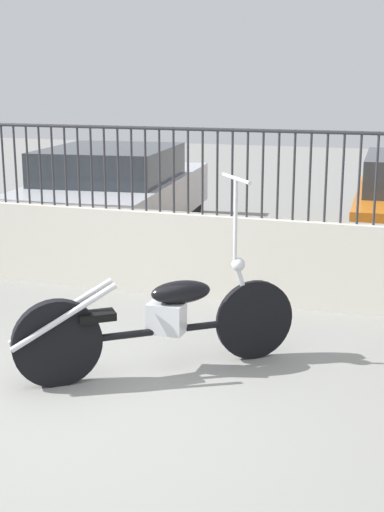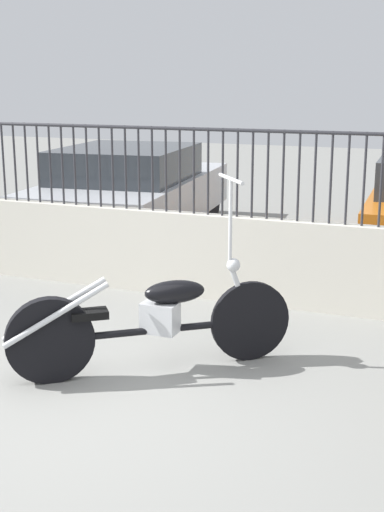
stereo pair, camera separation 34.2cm
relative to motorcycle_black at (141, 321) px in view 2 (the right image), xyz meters
name	(u,v)px [view 2 (the right image)]	position (x,y,z in m)	size (l,w,h in m)	color
ground_plane	(72,404)	(-0.21, -0.71, -0.42)	(40.00, 40.00, 0.00)	gray
low_wall	(208,256)	(-0.21, 2.03, 0.03)	(9.17, 0.18, 0.88)	beige
fence_railing	(208,160)	(-0.21, 2.03, 1.03)	(9.17, 0.04, 0.88)	#2D2D33
motorcycle_black	(141,321)	(0.00, 0.00, 0.00)	(1.87, 1.50, 1.51)	black
car_silver	(130,191)	(-2.30, 4.40, 0.25)	(2.31, 4.45, 1.31)	black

